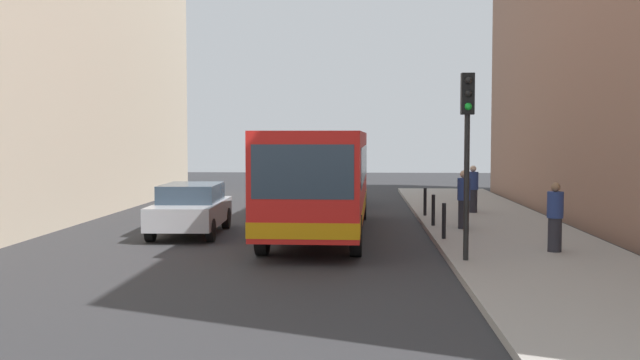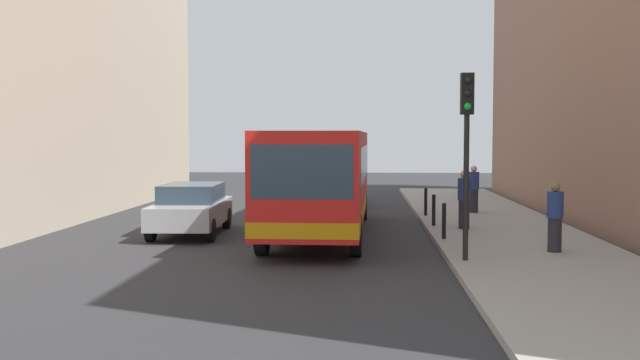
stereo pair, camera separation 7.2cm
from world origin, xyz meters
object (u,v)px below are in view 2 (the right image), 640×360
Objects in this scene: bollard_near at (444,221)px; car_behind_bus at (333,186)px; bus at (322,176)px; car_beside_bus at (191,208)px; traffic_light at (467,130)px; bollard_mid at (434,210)px; pedestrian_far_sidewalk at (474,189)px; pedestrian_mid_sidewalk at (464,200)px; bollard_far at (426,202)px; pedestrian_near_signal at (555,217)px.

car_behind_bus is at bearing 106.99° from bollard_near.
car_beside_bus is at bearing 5.55° from bus.
bollard_mid is (-0.10, 6.38, -2.38)m from traffic_light.
car_beside_bus is 7.31m from bollard_mid.
bollard_near is at bearing -37.20° from pedestrian_far_sidewalk.
bus is 4.27m from pedestrian_mid_sidewalk.
car_beside_bus is at bearing 14.65° from pedestrian_mid_sidewalk.
car_behind_bus is 6.41m from bollard_far.
bollard_far is at bearing 90.00° from bollard_mid.
pedestrian_far_sidewalk is (0.97, 4.73, -0.02)m from pedestrian_mid_sidewalk.
bollard_near is at bearing 103.84° from car_behind_bus.
pedestrian_near_signal is 0.97× the size of pedestrian_far_sidewalk.
pedestrian_far_sidewalk reaches higher than bollard_mid.
pedestrian_near_signal is 4.59m from pedestrian_mid_sidewalk.
traffic_light is 2.43× the size of pedestrian_far_sidewalk.
bollard_far is 0.56× the size of pedestrian_far_sidewalk.
bus is 7.04m from pedestrian_near_signal.
pedestrian_near_signal is at bearing -64.84° from bollard_mid.
pedestrian_far_sidewalk is (5.23, -4.32, 0.21)m from car_behind_bus.
traffic_light reaches higher than bollard_mid.
traffic_light is at bearing 143.13° from car_beside_bus.
bus is 9.42m from car_behind_bus.
car_behind_bus is 10.00m from pedestrian_mid_sidewalk.
traffic_light is 4.32× the size of bollard_near.
pedestrian_near_signal reaches higher than bollard_mid.
car_beside_bus reaches higher than bollard_near.
bollard_mid is at bearing 90.90° from traffic_light.
traffic_light is (7.28, -5.04, 2.22)m from car_beside_bus.
pedestrian_near_signal is at bearing -41.85° from bollard_near.
bollard_far is 2.13m from pedestrian_far_sidewalk.
pedestrian_far_sidewalk is at bearing 137.30° from car_behind_bus.
bus is at bearing 123.09° from traffic_light.
bollard_mid is at bearing -90.00° from bollard_far.
car_beside_bus reaches higher than bollard_mid.
bollard_far is at bearing -129.21° from bus.
pedestrian_mid_sidewalk is (0.82, -3.64, 0.39)m from bollard_far.
bollard_mid is at bearing -31.05° from pedestrian_mid_sidewalk.
traffic_light is 2.37× the size of pedestrian_mid_sidewalk.
car_behind_bus reaches higher than bollard_mid.
traffic_light is at bearing 26.11° from pedestrian_near_signal.
bus is at bearing -130.39° from bollard_far.
car_behind_bus is at bearing -152.23° from pedestrian_far_sidewalk.
car_behind_bus is 4.73× the size of bollard_far.
bollard_near is at bearing -90.00° from bollard_mid.
pedestrian_near_signal reaches higher than bollard_far.
car_behind_bus is 14.57m from pedestrian_near_signal.
traffic_light reaches higher than bollard_far.
pedestrian_near_signal is at bearing -19.06° from pedestrian_far_sidewalk.
traffic_light reaches higher than car_beside_bus.
car_beside_bus is 10.36m from car_behind_bus.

